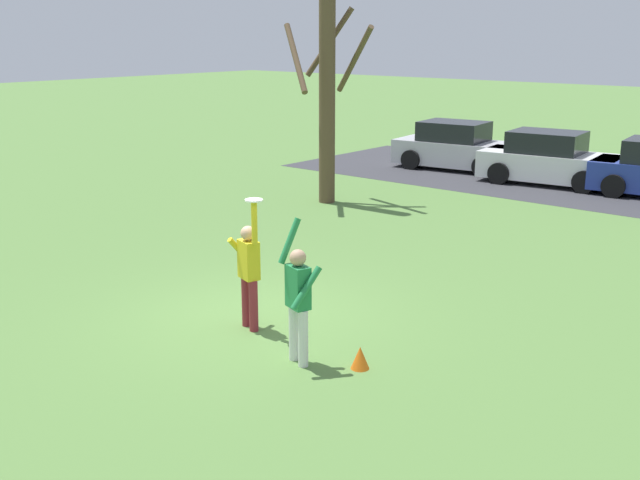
% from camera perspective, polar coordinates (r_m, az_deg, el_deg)
% --- Properties ---
extents(ground_plane, '(120.00, 120.00, 0.00)m').
position_cam_1_polar(ground_plane, '(12.63, -4.86, -5.68)').
color(ground_plane, '#567F3D').
extents(person_catcher, '(0.58, 0.48, 2.08)m').
position_cam_1_polar(person_catcher, '(11.84, -5.29, -2.09)').
color(person_catcher, maroon).
rests_on(person_catcher, ground_plane).
extents(person_defender, '(0.62, 0.56, 2.04)m').
position_cam_1_polar(person_defender, '(10.56, -1.63, -4.21)').
color(person_defender, silver).
rests_on(person_defender, ground_plane).
extents(frisbee_disc, '(0.27, 0.27, 0.02)m').
position_cam_1_polar(frisbee_disc, '(11.37, -4.93, 2.97)').
color(frisbee_disc, white).
rests_on(frisbee_disc, person_catcher).
extents(parked_car_silver, '(4.28, 2.40, 1.59)m').
position_cam_1_polar(parked_car_silver, '(26.48, 10.07, 6.76)').
color(parked_car_silver, '#BCBCC1').
rests_on(parked_car_silver, ground_plane).
extents(parked_car_white, '(4.28, 2.40, 1.59)m').
position_cam_1_polar(parked_car_white, '(24.50, 16.62, 5.70)').
color(parked_car_white, white).
rests_on(parked_car_white, ground_plane).
extents(parking_strip, '(19.99, 6.40, 0.01)m').
position_cam_1_polar(parking_strip, '(24.38, 20.04, 3.64)').
color(parking_strip, '#38383D').
rests_on(parking_strip, ground_plane).
extents(bare_tree_tall, '(2.42, 2.44, 6.60)m').
position_cam_1_polar(bare_tree_tall, '(20.63, 0.51, 12.05)').
color(bare_tree_tall, brown).
rests_on(bare_tree_tall, ground_plane).
extents(field_cone_orange, '(0.26, 0.26, 0.32)m').
position_cam_1_polar(field_cone_orange, '(10.69, 2.99, -8.70)').
color(field_cone_orange, orange).
rests_on(field_cone_orange, ground_plane).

